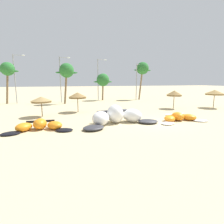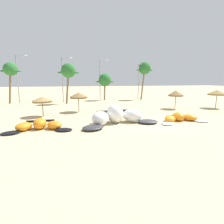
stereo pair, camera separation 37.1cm
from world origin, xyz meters
TOP-DOWN VIEW (x-y plane):
  - ground_plane at (0.00, 0.00)m, footprint 260.00×260.00m
  - kite_far_left at (-11.41, 0.46)m, footprint 6.03×2.89m
  - kite_left at (-4.08, 0.82)m, footprint 8.27×4.39m
  - kite_left_of_center at (2.77, -0.02)m, footprint 5.95×2.81m
  - beach_umbrella_near_van at (-11.68, 6.75)m, footprint 2.45×2.45m
  - beach_umbrella_middle at (-7.16, 8.87)m, footprint 2.48×2.48m
  - beach_umbrella_near_palms at (7.60, 7.79)m, footprint 2.36×2.36m
  - beach_umbrella_outermost at (14.30, 6.64)m, footprint 2.85×2.85m
  - palm_leftmost at (-18.51, 21.96)m, footprint 3.76×2.50m
  - palm_left at (-8.03, 18.88)m, footprint 4.03×2.69m
  - palm_left_of_gap at (-0.04, 23.08)m, footprint 4.20×2.80m
  - palm_center_left at (9.06, 22.06)m, footprint 4.22×2.82m
  - lamppost_west at (-17.31, 22.32)m, footprint 2.15×0.24m
  - lamppost_west_center at (-8.98, 21.35)m, footprint 2.14×0.24m
  - lamppost_east_center at (-0.81, 23.86)m, footprint 2.13×0.24m
  - lamppost_east at (7.50, 21.49)m, footprint 1.54×0.24m

SIDE VIEW (x-z plane):
  - ground_plane at x=0.00m, z-range 0.00..0.00m
  - kite_left_of_center at x=2.77m, z-range -0.11..0.80m
  - kite_far_left at x=-11.41m, z-range -0.11..0.86m
  - kite_left at x=-4.08m, z-range -0.22..1.65m
  - beach_umbrella_near_van at x=-11.68m, z-range 0.87..3.31m
  - beach_umbrella_middle at x=-7.16m, z-range 0.96..3.70m
  - beach_umbrella_near_palms at x=7.60m, z-range 0.98..3.82m
  - beach_umbrella_outermost at x=14.30m, z-range 1.04..3.93m
  - palm_left_of_gap at x=-0.04m, z-range 1.49..7.42m
  - lamppost_east at x=7.50m, z-range 0.50..8.57m
  - lamppost_west_center at x=-8.98m, z-range 0.58..9.55m
  - lamppost_east_center at x=-0.81m, z-range 0.58..9.68m
  - lamppost_west at x=-17.31m, z-range 0.58..9.83m
  - palm_left at x=-8.03m, z-range 2.30..9.87m
  - palm_leftmost at x=-18.51m, z-range 2.44..10.18m
  - palm_center_left at x=9.06m, z-range 2.72..11.28m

